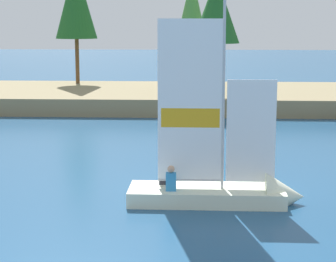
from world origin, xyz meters
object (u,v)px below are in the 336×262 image
Objects in this scene: shoreline_tree_left at (76,1)px; sailboat at (236,189)px; shoreline_tree_centre at (216,10)px; shoreline_tree_midleft at (192,14)px.

shoreline_tree_left is 1.27× the size of sailboat.
shoreline_tree_left is 26.19m from sailboat.
shoreline_tree_centre reaches higher than sailboat.
shoreline_tree_midleft is at bearing -23.29° from shoreline_tree_left.
shoreline_tree_centre is at bearing -35.55° from shoreline_tree_left.
shoreline_tree_midleft is (7.52, -3.24, -0.90)m from shoreline_tree_left.
shoreline_tree_midleft reaches higher than sailboat.
shoreline_tree_midleft is at bearing 94.59° from sailboat.
shoreline_tree_midleft reaches higher than shoreline_tree_centre.
shoreline_tree_left is 10.93m from shoreline_tree_centre.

